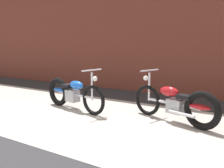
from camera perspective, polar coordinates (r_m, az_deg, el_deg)
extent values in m
plane|color=#2D2D30|center=(4.21, -19.29, -13.13)|extent=(80.00, 80.00, 0.00)
cube|color=#B2ADA3|center=(5.40, -4.66, -7.64)|extent=(36.00, 3.50, 0.01)
torus|color=black|center=(5.46, -4.37, -3.78)|extent=(0.68, 0.20, 0.68)
torus|color=black|center=(6.44, -12.41, -1.77)|extent=(0.74, 0.26, 0.73)
cylinder|color=silver|center=(5.93, -8.73, -2.44)|extent=(1.23, 0.27, 0.06)
cube|color=#99999E|center=(6.00, -9.20, -2.71)|extent=(0.35, 0.27, 0.28)
ellipsoid|color=blue|center=(5.83, -8.28, -0.23)|extent=(0.47, 0.26, 0.20)
ellipsoid|color=blue|center=(6.39, -12.16, -1.30)|extent=(0.46, 0.26, 0.10)
cube|color=black|center=(6.12, -10.44, -0.42)|extent=(0.31, 0.25, 0.08)
cylinder|color=silver|center=(5.43, -4.70, -0.53)|extent=(0.05, 0.05, 0.62)
cylinder|color=silver|center=(5.38, -4.75, 3.25)|extent=(0.13, 0.58, 0.03)
sphere|color=white|center=(5.33, -3.98, 1.26)|extent=(0.11, 0.11, 0.11)
cylinder|color=silver|center=(6.29, -9.50, -2.91)|extent=(0.55, 0.16, 0.06)
torus|color=black|center=(5.51, 8.26, -3.74)|extent=(0.67, 0.27, 0.68)
torus|color=black|center=(4.80, 20.27, -5.83)|extent=(0.74, 0.33, 0.73)
cylinder|color=silver|center=(5.12, 13.85, -4.44)|extent=(1.20, 0.41, 0.06)
cube|color=#99999E|center=(5.09, 14.58, -5.02)|extent=(0.37, 0.30, 0.28)
ellipsoid|color=red|center=(5.12, 13.21, -1.68)|extent=(0.48, 0.31, 0.20)
ellipsoid|color=red|center=(4.81, 19.78, -5.04)|extent=(0.47, 0.30, 0.10)
cube|color=black|center=(4.93, 16.61, -2.92)|extent=(0.33, 0.27, 0.08)
cylinder|color=silver|center=(5.43, 8.65, -0.61)|extent=(0.05, 0.05, 0.62)
cylinder|color=silver|center=(5.38, 8.75, 3.17)|extent=(0.20, 0.56, 0.03)
sphere|color=white|center=(5.46, 7.89, 1.38)|extent=(0.11, 0.11, 0.11)
cylinder|color=silver|center=(4.86, 15.91, -6.72)|extent=(0.54, 0.22, 0.06)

